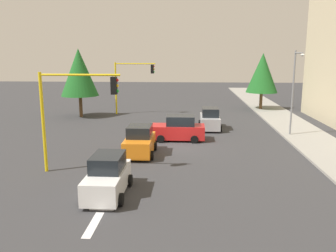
# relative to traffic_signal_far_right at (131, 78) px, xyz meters

# --- Properties ---
(ground_plane) EXTENTS (120.00, 120.00, 0.00)m
(ground_plane) POSITION_rel_traffic_signal_far_right_xyz_m (14.00, 5.72, -4.10)
(ground_plane) COLOR #353538
(sidewalk_kerb) EXTENTS (80.00, 4.00, 0.15)m
(sidewalk_kerb) POSITION_rel_traffic_signal_far_right_xyz_m (9.00, 16.22, -4.03)
(sidewalk_kerb) COLOR gray
(sidewalk_kerb) RESTS_ON ground
(lane_arrow_near) EXTENTS (2.40, 1.10, 1.10)m
(lane_arrow_near) POSITION_rel_traffic_signal_far_right_xyz_m (25.51, 2.72, -4.10)
(lane_arrow_near) COLOR silver
(lane_arrow_near) RESTS_ON ground
(traffic_signal_far_right) EXTENTS (0.36, 4.59, 5.81)m
(traffic_signal_far_right) POSITION_rel_traffic_signal_far_right_xyz_m (0.00, 0.00, 0.00)
(traffic_signal_far_right) COLOR yellow
(traffic_signal_far_right) RESTS_ON ground
(traffic_signal_near_right) EXTENTS (0.36, 4.59, 5.75)m
(traffic_signal_near_right) POSITION_rel_traffic_signal_far_right_xyz_m (20.00, 0.01, -0.04)
(traffic_signal_near_right) COLOR yellow
(traffic_signal_near_right) RESTS_ON ground
(street_lamp_curbside) EXTENTS (2.15, 0.28, 7.00)m
(street_lamp_curbside) POSITION_rel_traffic_signal_far_right_xyz_m (10.39, 14.92, 0.25)
(street_lamp_curbside) COLOR slate
(street_lamp_curbside) RESTS_ON ground
(tree_roadside_far) EXTENTS (3.75, 3.75, 6.84)m
(tree_roadside_far) POSITION_rel_traffic_signal_far_right_xyz_m (-4.00, 15.22, 0.38)
(tree_roadside_far) COLOR brown
(tree_roadside_far) RESTS_ON ground
(tree_opposite_side) EXTENTS (4.00, 4.00, 7.30)m
(tree_opposite_side) POSITION_rel_traffic_signal_far_right_xyz_m (2.00, -5.28, 0.68)
(tree_opposite_side) COLOR brown
(tree_opposite_side) RESTS_ON ground
(car_red) EXTENTS (2.11, 4.19, 1.98)m
(car_red) POSITION_rel_traffic_signal_far_right_xyz_m (12.00, 5.68, -3.20)
(car_red) COLOR red
(car_red) RESTS_ON ground
(car_silver) EXTENTS (3.84, 1.97, 1.98)m
(car_silver) POSITION_rel_traffic_signal_far_right_xyz_m (7.64, 8.39, -3.21)
(car_silver) COLOR #B2B5BA
(car_silver) RESTS_ON ground
(car_white) EXTENTS (3.98, 1.96, 1.98)m
(car_white) POSITION_rel_traffic_signal_far_right_xyz_m (23.18, 2.60, -3.21)
(car_white) COLOR white
(car_white) RESTS_ON ground
(car_orange) EXTENTS (3.78, 2.11, 1.98)m
(car_orange) POSITION_rel_traffic_signal_far_right_xyz_m (16.21, 3.17, -3.20)
(car_orange) COLOR orange
(car_orange) RESTS_ON ground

